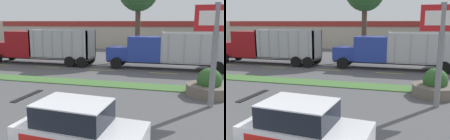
# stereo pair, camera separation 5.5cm
# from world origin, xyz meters

# --- Properties ---
(grass_verge) EXTENTS (120.00, 1.63, 0.06)m
(grass_verge) POSITION_xyz_m (0.00, 11.05, 0.03)
(grass_verge) COLOR #477538
(grass_verge) RESTS_ON ground_plane
(centre_line_3) EXTENTS (2.40, 0.14, 0.01)m
(centre_line_3) POSITION_xyz_m (-6.04, 15.86, 0.00)
(centre_line_3) COLOR yellow
(centre_line_3) RESTS_ON ground_plane
(centre_line_4) EXTENTS (2.40, 0.14, 0.01)m
(centre_line_4) POSITION_xyz_m (-0.64, 15.86, 0.00)
(centre_line_4) COLOR yellow
(centre_line_4) RESTS_ON ground_plane
(centre_line_5) EXTENTS (2.40, 0.14, 0.01)m
(centre_line_5) POSITION_xyz_m (4.76, 15.86, 0.00)
(centre_line_5) COLOR yellow
(centre_line_5) RESTS_ON ground_plane
(dump_truck_trail) EXTENTS (11.01, 2.68, 3.44)m
(dump_truck_trail) POSITION_xyz_m (-8.67, 17.71, 1.68)
(dump_truck_trail) COLOR black
(dump_truck_trail) RESTS_ON ground_plane
(dump_truck_far_right) EXTENTS (11.51, 2.61, 3.48)m
(dump_truck_far_right) POSITION_xyz_m (4.22, 17.91, 1.56)
(dump_truck_far_right) COLOR black
(dump_truck_far_right) RESTS_ON ground_plane
(rally_car) EXTENTS (4.32, 2.27, 1.75)m
(rally_car) POSITION_xyz_m (2.84, 2.09, 0.88)
(rally_car) COLOR white
(rally_car) RESTS_ON ground_plane
(store_sign_post) EXTENTS (2.05, 0.28, 5.13)m
(store_sign_post) POSITION_xyz_m (7.56, 7.96, 3.52)
(store_sign_post) COLOR gray
(store_sign_post) RESTS_ON ground_plane
(stone_planter) EXTENTS (2.54, 2.54, 1.62)m
(stone_planter) POSITION_xyz_m (7.67, 10.05, 0.56)
(stone_planter) COLOR #6B6056
(stone_planter) RESTS_ON ground_plane
(store_building_backdrop) EXTENTS (39.64, 12.10, 4.34)m
(store_building_backdrop) POSITION_xyz_m (-4.98, 38.81, 2.17)
(store_building_backdrop) COLOR #BCB29E
(store_building_backdrop) RESTS_ON ground_plane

